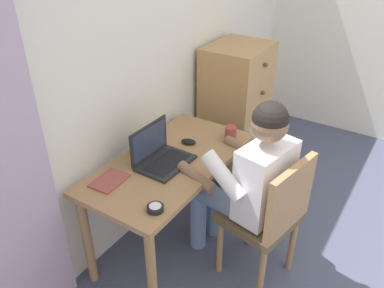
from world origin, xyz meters
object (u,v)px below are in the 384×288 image
at_px(person_seated, 247,177).
at_px(coffee_mug, 231,133).
at_px(chair, 270,215).
at_px(computer_mouse, 188,142).
at_px(dresser, 235,112).
at_px(desk, 170,174).
at_px(desk_clock, 155,208).
at_px(laptop, 160,155).
at_px(notebook_pad, 110,181).

height_order(person_seated, coffee_mug, person_seated).
height_order(chair, computer_mouse, chair).
relative_size(dresser, computer_mouse, 11.57).
xyz_separation_m(desk, coffee_mug, (0.44, -0.19, 0.15)).
distance_m(computer_mouse, desk_clock, 0.70).
relative_size(desk, coffee_mug, 9.84).
height_order(dresser, computer_mouse, dresser).
relative_size(desk, laptop, 3.44).
height_order(laptop, coffee_mug, laptop).
bearing_deg(computer_mouse, coffee_mug, -58.81).
distance_m(laptop, computer_mouse, 0.28).
relative_size(computer_mouse, desk_clock, 1.11).
bearing_deg(desk, laptop, 144.29).
xyz_separation_m(dresser, chair, (-0.99, -0.75, -0.07)).
bearing_deg(dresser, desk_clock, -168.38).
height_order(person_seated, computer_mouse, person_seated).
distance_m(desk, desk_clock, 0.50).
bearing_deg(chair, notebook_pad, 119.43).
height_order(person_seated, laptop, person_seated).
distance_m(desk, dresser, 1.08).
height_order(dresser, desk_clock, dresser).
bearing_deg(computer_mouse, dresser, -8.63).
bearing_deg(laptop, chair, -78.55).
bearing_deg(computer_mouse, notebook_pad, 152.08).
xyz_separation_m(dresser, coffee_mug, (-0.64, -0.29, 0.18)).
bearing_deg(chair, coffee_mug, 52.93).
relative_size(person_seated, coffee_mug, 10.15).
height_order(desk, dresser, dresser).
xyz_separation_m(computer_mouse, coffee_mug, (0.21, -0.21, 0.03)).
distance_m(laptop, coffee_mug, 0.54).
bearing_deg(desk_clock, person_seated, -25.16).
xyz_separation_m(desk_clock, notebook_pad, (0.06, 0.38, -0.01)).
xyz_separation_m(laptop, coffee_mug, (0.49, -0.23, -0.00)).
bearing_deg(computer_mouse, laptop, 161.20).
bearing_deg(desk_clock, chair, -40.25).
bearing_deg(desk, desk_clock, -153.33).
bearing_deg(person_seated, computer_mouse, 77.37).
bearing_deg(dresser, chair, -142.81).
xyz_separation_m(laptop, notebook_pad, (-0.32, 0.12, -0.05)).
distance_m(desk, person_seated, 0.50).
bearing_deg(desk_clock, laptop, 33.62).
relative_size(computer_mouse, notebook_pad, 0.48).
height_order(desk, desk_clock, desk_clock).
bearing_deg(laptop, desk, -35.71).
bearing_deg(laptop, computer_mouse, -4.72).
height_order(desk_clock, coffee_mug, coffee_mug).
relative_size(desk, computer_mouse, 11.81).
xyz_separation_m(desk, laptop, (-0.05, 0.04, 0.16)).
distance_m(dresser, person_seated, 1.12).
bearing_deg(computer_mouse, desk, 169.20).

